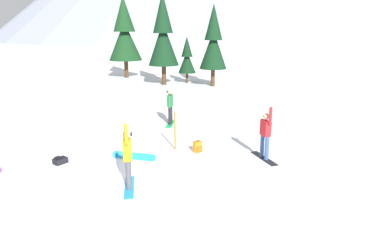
# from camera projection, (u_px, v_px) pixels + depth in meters

# --- Properties ---
(ground_plane) EXTENTS (800.00, 800.00, 0.00)m
(ground_plane) POSITION_uv_depth(u_px,v_px,m) (154.00, 176.00, 10.90)
(ground_plane) COLOR white
(snowboarder_foreground) EXTENTS (0.65, 1.53, 2.07)m
(snowboarder_foreground) POSITION_uv_depth(u_px,v_px,m) (128.00, 157.00, 9.83)
(snowboarder_foreground) COLOR #1E8CD8
(snowboarder_foreground) RESTS_ON ground_plane
(snowboarder_midground) EXTENTS (0.91, 1.45, 2.01)m
(snowboarder_midground) POSITION_uv_depth(u_px,v_px,m) (265.00, 134.00, 12.09)
(snowboarder_midground) COLOR black
(snowboarder_midground) RESTS_ON ground_plane
(snowboarder_background) EXTENTS (0.30, 1.50, 1.77)m
(snowboarder_background) POSITION_uv_depth(u_px,v_px,m) (170.00, 106.00, 16.61)
(snowboarder_background) COLOR #19B259
(snowboarder_background) RESTS_ON ground_plane
(loose_snowboard_near_left) EXTENTS (1.71, 0.36, 0.24)m
(loose_snowboard_near_left) POSITION_uv_depth(u_px,v_px,m) (134.00, 156.00, 12.27)
(loose_snowboard_near_left) COLOR #1E8CD8
(loose_snowboard_near_left) RESTS_ON ground_plane
(backpack_black) EXTENTS (0.50, 0.54, 0.26)m
(backpack_black) POSITION_uv_depth(u_px,v_px,m) (60.00, 160.00, 11.87)
(backpack_black) COLOR black
(backpack_black) RESTS_ON ground_plane
(backpack_orange) EXTENTS (0.38, 0.37, 0.47)m
(backpack_orange) POSITION_uv_depth(u_px,v_px,m) (198.00, 147.00, 12.94)
(backpack_orange) COLOR orange
(backpack_orange) RESTS_ON ground_plane
(trail_marker_pole) EXTENTS (0.06, 0.06, 1.55)m
(trail_marker_pole) POSITION_uv_depth(u_px,v_px,m) (175.00, 131.00, 13.09)
(trail_marker_pole) COLOR orange
(trail_marker_pole) RESTS_ON ground_plane
(pine_tree_slender) EXTENTS (2.57, 2.57, 7.61)m
(pine_tree_slender) POSITION_uv_depth(u_px,v_px,m) (163.00, 35.00, 27.79)
(pine_tree_slender) COLOR #472D19
(pine_tree_slender) RESTS_ON ground_plane
(pine_tree_leaning) EXTENTS (3.20, 3.20, 7.76)m
(pine_tree_leaning) POSITION_uv_depth(u_px,v_px,m) (125.00, 34.00, 32.04)
(pine_tree_leaning) COLOR #472D19
(pine_tree_leaning) RESTS_ON ground_plane
(pine_tree_tall) EXTENTS (1.55, 1.55, 4.05)m
(pine_tree_tall) POSITION_uv_depth(u_px,v_px,m) (187.00, 58.00, 29.37)
(pine_tree_tall) COLOR #472D19
(pine_tree_tall) RESTS_ON ground_plane
(pine_tree_broad) EXTENTS (2.25, 2.25, 6.66)m
(pine_tree_broad) POSITION_uv_depth(u_px,v_px,m) (213.00, 42.00, 27.19)
(pine_tree_broad) COLOR #472D19
(pine_tree_broad) RESTS_ON ground_plane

